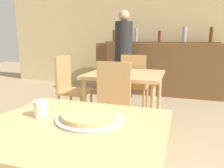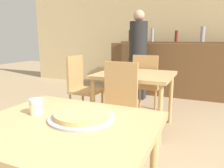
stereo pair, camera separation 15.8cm
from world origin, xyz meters
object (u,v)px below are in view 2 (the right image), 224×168
object	(u,v)px
chair_far_side_left	(81,84)
pizza_tray	(82,116)
chair_far_side_front	(117,101)
person_standing	(138,52)
cheese_shaker	(36,106)
chair_far_side_back	(146,81)

from	to	relation	value
chair_far_side_left	pizza_tray	bearing A→B (deg)	-148.09
chair_far_side_front	person_standing	xyz separation A→B (m)	(-0.40, 2.03, 0.39)
chair_far_side_front	cheese_shaker	size ratio (longest dim) A/B	10.28
pizza_tray	person_standing	xyz separation A→B (m)	(-0.65, 3.13, 0.15)
chair_far_side_back	chair_far_side_front	bearing A→B (deg)	90.00
pizza_tray	person_standing	size ratio (longest dim) A/B	0.21
chair_far_side_back	person_standing	size ratio (longest dim) A/B	0.55
chair_far_side_front	pizza_tray	xyz separation A→B (m)	(0.25, -1.11, 0.24)
pizza_tray	chair_far_side_left	bearing A→B (deg)	121.91
chair_far_side_left	pizza_tray	world-z (taller)	chair_far_side_left
chair_far_side_front	cheese_shaker	bearing A→B (deg)	-91.28
pizza_tray	cheese_shaker	distance (m)	0.28
chair_far_side_front	pizza_tray	size ratio (longest dim) A/B	2.60
chair_far_side_front	person_standing	bearing A→B (deg)	101.22
chair_far_side_back	cheese_shaker	size ratio (longest dim) A/B	10.28
chair_far_side_front	pizza_tray	world-z (taller)	chair_far_side_front
chair_far_side_front	chair_far_side_left	xyz separation A→B (m)	(-0.81, 0.59, 0.00)
cheese_shaker	person_standing	world-z (taller)	person_standing
chair_far_side_back	pizza_tray	size ratio (longest dim) A/B	2.60
cheese_shaker	chair_far_side_left	bearing A→B (deg)	114.26
chair_far_side_left	pizza_tray	size ratio (longest dim) A/B	2.60
chair_far_side_front	chair_far_side_left	distance (m)	1.00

